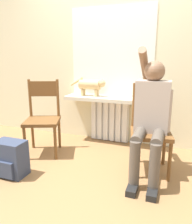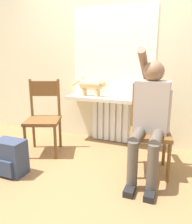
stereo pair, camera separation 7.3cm
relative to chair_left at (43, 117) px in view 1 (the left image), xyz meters
The scene contains 10 objects.
ground_plane 0.95m from the chair_left, 33.92° to the right, with size 12.00×12.00×0.00m, color olive.
wall_with_window 1.35m from the chair_left, 48.32° to the left, with size 7.00×0.06×2.70m.
radiator 0.99m from the chair_left, 45.26° to the left, with size 0.57×0.08×0.63m.
windowsill 0.92m from the chair_left, 40.68° to the left, with size 1.23×0.30×0.05m.
window_glass 1.29m from the chair_left, 46.99° to the left, with size 1.18×0.01×1.21m.
chair_left is the anchor object (origin of this frame).
chair_right 1.34m from the chair_left, ahead, with size 0.49×0.49×0.94m.
person 1.37m from the chair_left, ahead, with size 0.36×0.96×1.32m.
cat 0.82m from the chair_left, 54.24° to the left, with size 0.54×0.14×0.27m.
backpack 0.69m from the chair_left, 89.80° to the right, with size 0.32×0.23×0.38m.
Camera 1 is at (0.88, -1.83, 1.20)m, focal length 35.00 mm.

